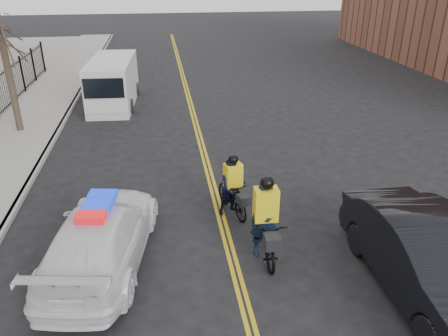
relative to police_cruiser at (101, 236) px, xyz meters
name	(u,v)px	position (x,y,z in m)	size (l,w,h in m)	color
ground	(231,255)	(3.13, -0.22, -0.75)	(120.00, 120.00, 0.00)	black
center_line_left	(198,140)	(3.05, 7.78, -0.75)	(0.10, 60.00, 0.01)	gold
center_line_right	(202,140)	(3.21, 7.78, -0.75)	(0.10, 60.00, 0.01)	gold
sidewalk	(10,149)	(-4.37, 7.78, -0.68)	(3.00, 60.00, 0.15)	gray
curb	(50,146)	(-2.87, 7.78, -0.68)	(0.20, 60.00, 0.15)	gray
street_tree	(4,50)	(-4.47, 9.78, 2.78)	(3.20, 3.20, 4.80)	#382B21
police_cruiser	(101,236)	(0.00, 0.00, 0.00)	(2.90, 5.42, 1.65)	white
dark_sedan	(429,261)	(7.09, -2.22, 0.13)	(1.88, 5.38, 1.77)	black
cargo_van	(113,83)	(-0.76, 13.39, 0.37)	(2.38, 5.61, 2.31)	silver
cyclist_near	(265,229)	(3.95, -0.27, 0.00)	(0.82, 2.23, 2.17)	black
cyclist_far	(233,191)	(3.51, 1.83, -0.03)	(1.01, 1.90, 1.85)	black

